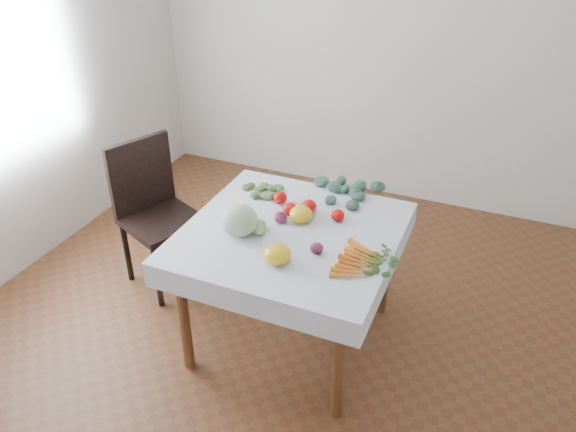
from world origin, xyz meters
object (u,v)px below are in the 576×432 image
(cabbage, at_px, (239,220))
(carrot_bunch, at_px, (359,262))
(table, at_px, (291,247))
(chair, at_px, (153,204))
(heirloom_back, at_px, (301,214))

(cabbage, xyz_separation_m, carrot_bunch, (0.66, -0.01, -0.07))
(table, bearing_deg, chair, 168.24)
(heirloom_back, distance_m, carrot_bunch, 0.49)
(table, xyz_separation_m, cabbage, (-0.24, -0.14, 0.19))
(cabbage, relative_size, heirloom_back, 1.51)
(cabbage, height_order, carrot_bunch, cabbage)
(chair, height_order, carrot_bunch, chair)
(cabbage, distance_m, carrot_bunch, 0.66)
(table, height_order, cabbage, cabbage)
(chair, height_order, cabbage, chair)
(chair, xyz_separation_m, cabbage, (0.83, -0.36, 0.28))
(carrot_bunch, bearing_deg, chair, 165.90)
(table, bearing_deg, heirloom_back, 83.60)
(heirloom_back, xyz_separation_m, carrot_bunch, (0.41, -0.26, -0.03))
(table, xyz_separation_m, chair, (-1.07, 0.22, -0.09))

